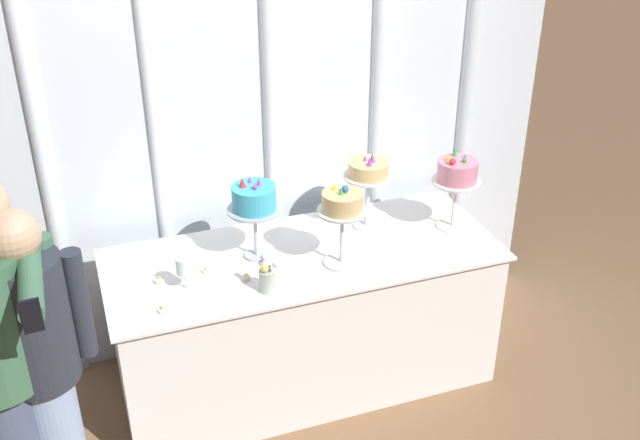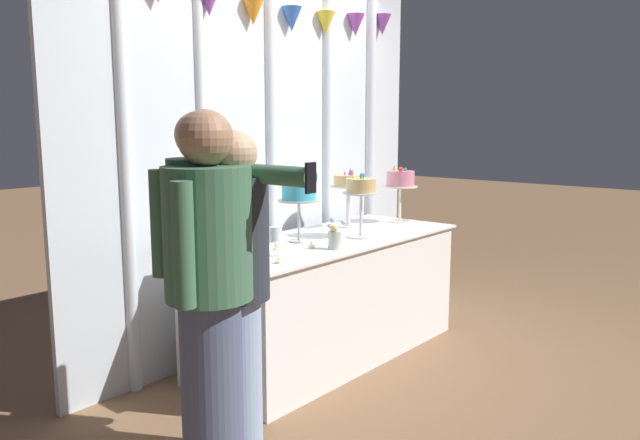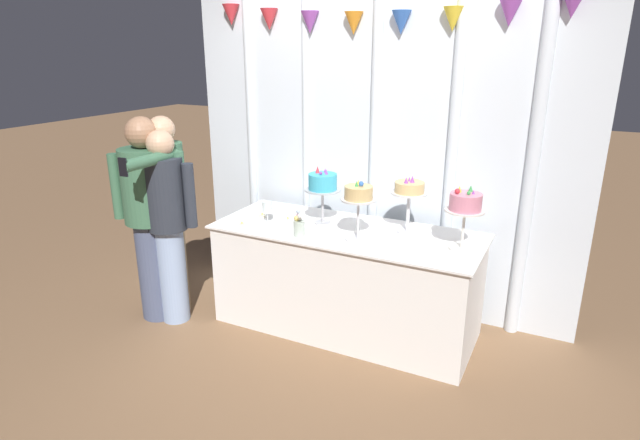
{
  "view_description": "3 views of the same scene",
  "coord_description": "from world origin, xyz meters",
  "px_view_note": "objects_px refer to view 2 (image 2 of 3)",
  "views": [
    {
      "loc": [
        -1.0,
        -2.93,
        2.73
      ],
      "look_at": [
        0.11,
        0.17,
        0.93
      ],
      "focal_mm": 42.19,
      "sensor_mm": 36.0,
      "label": 1
    },
    {
      "loc": [
        -3.08,
        -2.4,
        1.54
      ],
      "look_at": [
        -0.21,
        0.0,
        0.94
      ],
      "focal_mm": 35.16,
      "sensor_mm": 36.0,
      "label": 2
    },
    {
      "loc": [
        1.42,
        -3.19,
        2.07
      ],
      "look_at": [
        -0.21,
        0.09,
        0.84
      ],
      "focal_mm": 29.38,
      "sensor_mm": 36.0,
      "label": 3
    }
  ],
  "objects_px": {
    "cake_table": "(329,297)",
    "tealight_far_right": "(311,246)",
    "cake_display_rightmost": "(400,182)",
    "tealight_near_left": "(250,255)",
    "guest_man_pink_jacket": "(237,282)",
    "cake_display_midleft": "(361,191)",
    "wine_glass": "(275,235)",
    "guest_man_dark_suit": "(202,270)",
    "flower_vase": "(335,237)",
    "tealight_near_right": "(277,248)",
    "cake_display_leftmost": "(299,193)",
    "guest_girl_blue_dress": "(210,283)",
    "tealight_far_left": "(278,262)",
    "cake_display_midright": "(348,185)"
  },
  "relations": [
    {
      "from": "flower_vase",
      "to": "tealight_near_right",
      "type": "relative_size",
      "value": 4.38
    },
    {
      "from": "cake_table",
      "to": "tealight_far_right",
      "type": "bearing_deg",
      "value": -157.97
    },
    {
      "from": "cake_display_rightmost",
      "to": "flower_vase",
      "type": "xyz_separation_m",
      "value": [
        -1.08,
        -0.25,
        -0.23
      ]
    },
    {
      "from": "cake_display_midright",
      "to": "flower_vase",
      "type": "distance_m",
      "value": 0.81
    },
    {
      "from": "tealight_near_right",
      "to": "tealight_far_left",
      "type": "bearing_deg",
      "value": -135.02
    },
    {
      "from": "guest_man_dark_suit",
      "to": "guest_girl_blue_dress",
      "type": "bearing_deg",
      "value": -116.92
    },
    {
      "from": "cake_display_midright",
      "to": "flower_vase",
      "type": "bearing_deg",
      "value": -148.42
    },
    {
      "from": "cake_table",
      "to": "guest_man_dark_suit",
      "type": "relative_size",
      "value": 1.24
    },
    {
      "from": "cake_table",
      "to": "guest_girl_blue_dress",
      "type": "distance_m",
      "value": 1.57
    },
    {
      "from": "tealight_near_left",
      "to": "guest_man_pink_jacket",
      "type": "height_order",
      "value": "guest_man_pink_jacket"
    },
    {
      "from": "cake_display_leftmost",
      "to": "guest_man_pink_jacket",
      "type": "relative_size",
      "value": 0.29
    },
    {
      "from": "guest_girl_blue_dress",
      "to": "guest_man_dark_suit",
      "type": "distance_m",
      "value": 0.15
    },
    {
      "from": "flower_vase",
      "to": "tealight_near_left",
      "type": "height_order",
      "value": "flower_vase"
    },
    {
      "from": "tealight_near_left",
      "to": "tealight_far_right",
      "type": "relative_size",
      "value": 1.28
    },
    {
      "from": "cake_display_rightmost",
      "to": "wine_glass",
      "type": "xyz_separation_m",
      "value": [
        -1.43,
        -0.1,
        -0.18
      ]
    },
    {
      "from": "cake_display_midleft",
      "to": "flower_vase",
      "type": "distance_m",
      "value": 0.47
    },
    {
      "from": "wine_glass",
      "to": "tealight_far_left",
      "type": "xyz_separation_m",
      "value": [
        -0.13,
        -0.15,
        -0.11
      ]
    },
    {
      "from": "tealight_far_right",
      "to": "cake_display_rightmost",
      "type": "bearing_deg",
      "value": 6.3
    },
    {
      "from": "cake_display_rightmost",
      "to": "tealight_near_left",
      "type": "relative_size",
      "value": 8.52
    },
    {
      "from": "cake_display_midleft",
      "to": "tealight_far_left",
      "type": "xyz_separation_m",
      "value": [
        -0.88,
        -0.11,
        -0.29
      ]
    },
    {
      "from": "flower_vase",
      "to": "cake_table",
      "type": "bearing_deg",
      "value": 44.35
    },
    {
      "from": "tealight_near_right",
      "to": "tealight_near_left",
      "type": "bearing_deg",
      "value": -177.64
    },
    {
      "from": "cake_table",
      "to": "tealight_near_right",
      "type": "height_order",
      "value": "tealight_near_right"
    },
    {
      "from": "cake_display_rightmost",
      "to": "cake_display_midleft",
      "type": "bearing_deg",
      "value": -168.36
    },
    {
      "from": "cake_display_midleft",
      "to": "tealight_near_left",
      "type": "xyz_separation_m",
      "value": [
        -0.86,
        0.13,
        -0.29
      ]
    },
    {
      "from": "cake_table",
      "to": "cake_display_leftmost",
      "type": "bearing_deg",
      "value": 165.72
    },
    {
      "from": "cake_display_midright",
      "to": "wine_glass",
      "type": "distance_m",
      "value": 1.06
    },
    {
      "from": "flower_vase",
      "to": "guest_girl_blue_dress",
      "type": "xyz_separation_m",
      "value": [
        -1.15,
        -0.25,
        -0.0
      ]
    },
    {
      "from": "guest_man_pink_jacket",
      "to": "tealight_near_right",
      "type": "bearing_deg",
      "value": 32.45
    },
    {
      "from": "cake_table",
      "to": "guest_girl_blue_dress",
      "type": "relative_size",
      "value": 1.23
    },
    {
      "from": "tealight_far_left",
      "to": "guest_girl_blue_dress",
      "type": "relative_size",
      "value": 0.03
    },
    {
      "from": "cake_display_rightmost",
      "to": "guest_man_dark_suit",
      "type": "height_order",
      "value": "guest_man_dark_suit"
    },
    {
      "from": "cake_display_midleft",
      "to": "tealight_far_left",
      "type": "height_order",
      "value": "cake_display_midleft"
    },
    {
      "from": "cake_table",
      "to": "cake_display_leftmost",
      "type": "distance_m",
      "value": 0.74
    },
    {
      "from": "cake_table",
      "to": "cake_display_rightmost",
      "type": "height_order",
      "value": "cake_display_rightmost"
    },
    {
      "from": "cake_display_midleft",
      "to": "wine_glass",
      "type": "bearing_deg",
      "value": 177.05
    },
    {
      "from": "tealight_near_right",
      "to": "guest_man_dark_suit",
      "type": "xyz_separation_m",
      "value": [
        -0.85,
        -0.36,
        0.08
      ]
    },
    {
      "from": "cake_display_midright",
      "to": "cake_display_rightmost",
      "type": "xyz_separation_m",
      "value": [
        0.42,
        -0.16,
        -0.0
      ]
    },
    {
      "from": "cake_display_midleft",
      "to": "guest_man_dark_suit",
      "type": "distance_m",
      "value": 1.52
    },
    {
      "from": "tealight_far_right",
      "to": "guest_girl_blue_dress",
      "type": "xyz_separation_m",
      "value": [
        -1.08,
        -0.37,
        0.06
      ]
    },
    {
      "from": "tealight_near_left",
      "to": "wine_glass",
      "type": "bearing_deg",
      "value": -40.66
    },
    {
      "from": "flower_vase",
      "to": "guest_girl_blue_dress",
      "type": "height_order",
      "value": "guest_girl_blue_dress"
    },
    {
      "from": "wine_glass",
      "to": "guest_girl_blue_dress",
      "type": "xyz_separation_m",
      "value": [
        -0.8,
        -0.39,
        -0.05
      ]
    },
    {
      "from": "tealight_far_left",
      "to": "guest_man_dark_suit",
      "type": "height_order",
      "value": "guest_man_dark_suit"
    },
    {
      "from": "cake_display_leftmost",
      "to": "guest_man_dark_suit",
      "type": "relative_size",
      "value": 0.27
    },
    {
      "from": "cake_table",
      "to": "guest_man_dark_suit",
      "type": "distance_m",
      "value": 1.47
    },
    {
      "from": "cake_display_rightmost",
      "to": "cake_display_leftmost",
      "type": "bearing_deg",
      "value": 176.56
    },
    {
      "from": "tealight_far_left",
      "to": "guest_girl_blue_dress",
      "type": "xyz_separation_m",
      "value": [
        -0.67,
        -0.24,
        0.06
      ]
    },
    {
      "from": "cake_display_midright",
      "to": "guest_man_dark_suit",
      "type": "height_order",
      "value": "guest_man_dark_suit"
    },
    {
      "from": "cake_table",
      "to": "wine_glass",
      "type": "bearing_deg",
      "value": -170.02
    }
  ]
}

